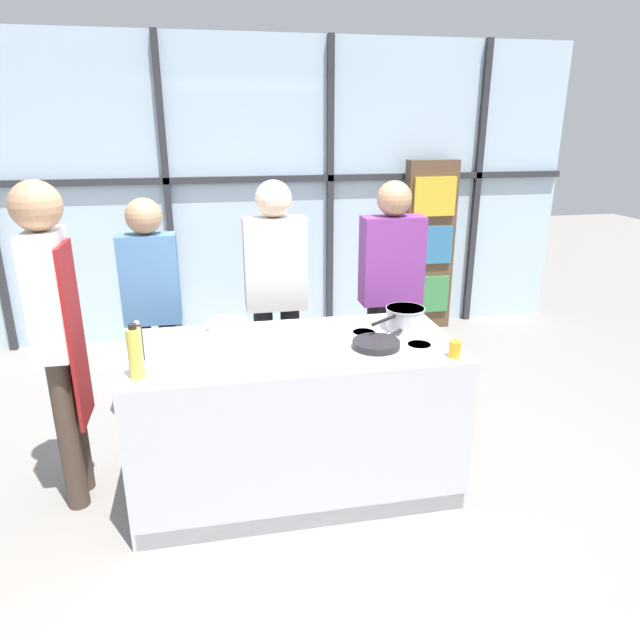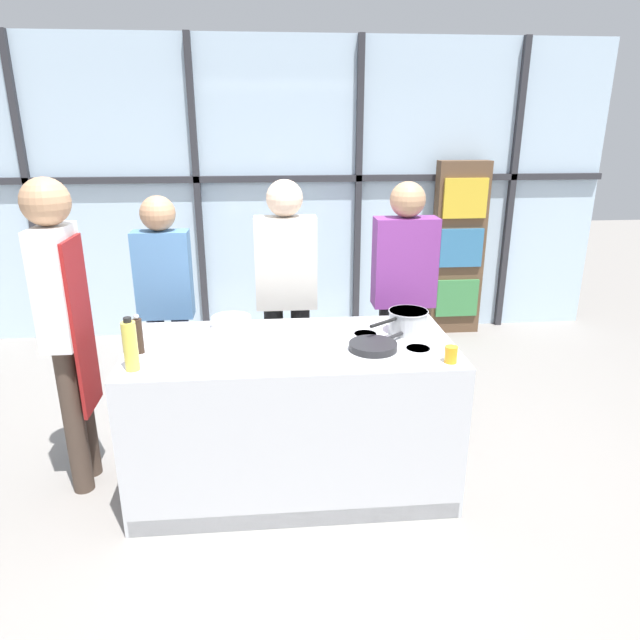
{
  "view_description": "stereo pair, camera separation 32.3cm",
  "coord_description": "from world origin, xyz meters",
  "px_view_note": "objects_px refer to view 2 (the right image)",
  "views": [
    {
      "loc": [
        -0.43,
        -2.89,
        2.05
      ],
      "look_at": [
        0.17,
        0.1,
        0.99
      ],
      "focal_mm": 32.0,
      "sensor_mm": 36.0,
      "label": 1
    },
    {
      "loc": [
        -0.11,
        -2.94,
        2.05
      ],
      "look_at": [
        0.17,
        0.1,
        0.99
      ],
      "focal_mm": 32.0,
      "sensor_mm": 36.0,
      "label": 2
    }
  ],
  "objects_px": {
    "saucepan": "(408,321)",
    "mixing_bowl": "(231,321)",
    "chef": "(64,314)",
    "white_plate": "(214,336)",
    "spectator_center_left": "(286,288)",
    "oil_bottle": "(130,346)",
    "spectator_center_right": "(403,288)",
    "spectator_far_left": "(165,297)",
    "pepper_grinder": "(138,335)",
    "juice_glass_near": "(451,354)",
    "frying_pan": "(374,346)"
  },
  "relations": [
    {
      "from": "mixing_bowl",
      "to": "oil_bottle",
      "type": "relative_size",
      "value": 0.87
    },
    {
      "from": "mixing_bowl",
      "to": "saucepan",
      "type": "bearing_deg",
      "value": -10.54
    },
    {
      "from": "chef",
      "to": "white_plate",
      "type": "distance_m",
      "value": 0.81
    },
    {
      "from": "white_plate",
      "to": "mixing_bowl",
      "type": "height_order",
      "value": "mixing_bowl"
    },
    {
      "from": "chef",
      "to": "mixing_bowl",
      "type": "xyz_separation_m",
      "value": [
        0.88,
        0.2,
        -0.14
      ]
    },
    {
      "from": "spectator_center_right",
      "to": "juice_glass_near",
      "type": "xyz_separation_m",
      "value": [
        -0.01,
        -1.12,
        -0.03
      ]
    },
    {
      "from": "pepper_grinder",
      "to": "spectator_far_left",
      "type": "bearing_deg",
      "value": 90.01
    },
    {
      "from": "saucepan",
      "to": "mixing_bowl",
      "type": "bearing_deg",
      "value": 169.46
    },
    {
      "from": "spectator_center_left",
      "to": "mixing_bowl",
      "type": "distance_m",
      "value": 0.59
    },
    {
      "from": "chef",
      "to": "white_plate",
      "type": "xyz_separation_m",
      "value": [
        0.79,
        0.04,
        -0.17
      ]
    },
    {
      "from": "spectator_center_left",
      "to": "oil_bottle",
      "type": "relative_size",
      "value": 6.21
    },
    {
      "from": "oil_bottle",
      "to": "pepper_grinder",
      "type": "height_order",
      "value": "oil_bottle"
    },
    {
      "from": "mixing_bowl",
      "to": "juice_glass_near",
      "type": "relative_size",
      "value": 2.73
    },
    {
      "from": "chef",
      "to": "pepper_grinder",
      "type": "distance_m",
      "value": 0.46
    },
    {
      "from": "spectator_center_right",
      "to": "mixing_bowl",
      "type": "height_order",
      "value": "spectator_center_right"
    },
    {
      "from": "white_plate",
      "to": "spectator_center_left",
      "type": "bearing_deg",
      "value": 55.44
    },
    {
      "from": "spectator_center_left",
      "to": "white_plate",
      "type": "distance_m",
      "value": 0.78
    },
    {
      "from": "frying_pan",
      "to": "oil_bottle",
      "type": "height_order",
      "value": "oil_bottle"
    },
    {
      "from": "oil_bottle",
      "to": "chef",
      "type": "bearing_deg",
      "value": 138.01
    },
    {
      "from": "juice_glass_near",
      "to": "frying_pan",
      "type": "bearing_deg",
      "value": 149.6
    },
    {
      "from": "pepper_grinder",
      "to": "spectator_center_right",
      "type": "bearing_deg",
      "value": 27.46
    },
    {
      "from": "chef",
      "to": "oil_bottle",
      "type": "bearing_deg",
      "value": 48.01
    },
    {
      "from": "white_plate",
      "to": "pepper_grinder",
      "type": "bearing_deg",
      "value": -151.17
    },
    {
      "from": "spectator_far_left",
      "to": "spectator_center_left",
      "type": "xyz_separation_m",
      "value": [
        0.81,
        0.0,
        0.04
      ]
    },
    {
      "from": "spectator_far_left",
      "to": "white_plate",
      "type": "xyz_separation_m",
      "value": [
        0.37,
        -0.64,
        -0.05
      ]
    },
    {
      "from": "spectator_center_left",
      "to": "oil_bottle",
      "type": "distance_m",
      "value": 1.33
    },
    {
      "from": "saucepan",
      "to": "pepper_grinder",
      "type": "height_order",
      "value": "pepper_grinder"
    },
    {
      "from": "saucepan",
      "to": "oil_bottle",
      "type": "relative_size",
      "value": 1.36
    },
    {
      "from": "spectator_center_left",
      "to": "oil_bottle",
      "type": "xyz_separation_m",
      "value": [
        -0.8,
        -1.06,
        0.03
      ]
    },
    {
      "from": "mixing_bowl",
      "to": "white_plate",
      "type": "bearing_deg",
      "value": -118.73
    },
    {
      "from": "juice_glass_near",
      "to": "oil_bottle",
      "type": "bearing_deg",
      "value": 178.11
    },
    {
      "from": "chef",
      "to": "pepper_grinder",
      "type": "bearing_deg",
      "value": 68.49
    },
    {
      "from": "pepper_grinder",
      "to": "juice_glass_near",
      "type": "relative_size",
      "value": 2.49
    },
    {
      "from": "spectator_center_left",
      "to": "oil_bottle",
      "type": "height_order",
      "value": "spectator_center_left"
    },
    {
      "from": "spectator_far_left",
      "to": "mixing_bowl",
      "type": "xyz_separation_m",
      "value": [
        0.46,
        -0.47,
        -0.02
      ]
    },
    {
      "from": "spectator_far_left",
      "to": "pepper_grinder",
      "type": "relative_size",
      "value": 7.41
    },
    {
      "from": "spectator_center_right",
      "to": "white_plate",
      "type": "distance_m",
      "value": 1.4
    },
    {
      "from": "frying_pan",
      "to": "spectator_center_left",
      "type": "bearing_deg",
      "value": 115.93
    },
    {
      "from": "spectator_center_left",
      "to": "pepper_grinder",
      "type": "height_order",
      "value": "spectator_center_left"
    },
    {
      "from": "spectator_center_left",
      "to": "saucepan",
      "type": "distance_m",
      "value": 0.95
    },
    {
      "from": "frying_pan",
      "to": "oil_bottle",
      "type": "relative_size",
      "value": 1.46
    },
    {
      "from": "spectator_far_left",
      "to": "pepper_grinder",
      "type": "bearing_deg",
      "value": 90.01
    },
    {
      "from": "frying_pan",
      "to": "saucepan",
      "type": "bearing_deg",
      "value": 45.19
    },
    {
      "from": "mixing_bowl",
      "to": "spectator_center_right",
      "type": "bearing_deg",
      "value": 22.14
    },
    {
      "from": "mixing_bowl",
      "to": "oil_bottle",
      "type": "xyz_separation_m",
      "value": [
        -0.45,
        -0.59,
        0.1
      ]
    },
    {
      "from": "mixing_bowl",
      "to": "pepper_grinder",
      "type": "bearing_deg",
      "value": -141.24
    },
    {
      "from": "mixing_bowl",
      "to": "juice_glass_near",
      "type": "distance_m",
      "value": 1.32
    },
    {
      "from": "spectator_center_left",
      "to": "saucepan",
      "type": "height_order",
      "value": "spectator_center_left"
    },
    {
      "from": "spectator_far_left",
      "to": "frying_pan",
      "type": "relative_size",
      "value": 4.03
    },
    {
      "from": "spectator_center_left",
      "to": "juice_glass_near",
      "type": "bearing_deg",
      "value": 125.61
    }
  ]
}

